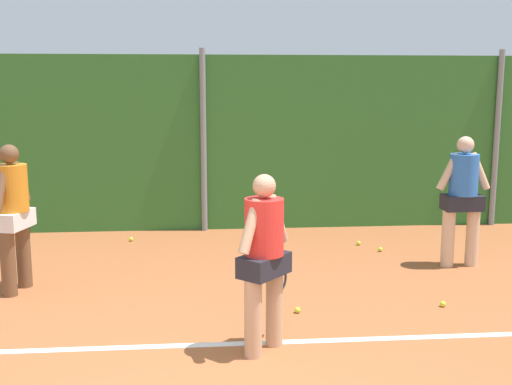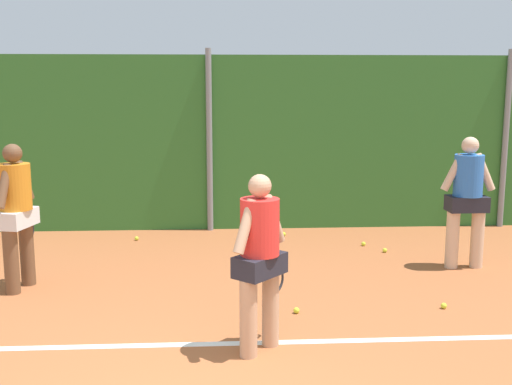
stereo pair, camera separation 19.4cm
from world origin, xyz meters
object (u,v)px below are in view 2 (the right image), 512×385
object	(u,v)px
player_midcourt	(16,209)
tennis_ball_3	(385,250)
tennis_ball_4	(137,238)
player_backcourt_far	(467,195)
tennis_ball_5	(363,244)
tennis_ball_2	(444,306)
tennis_ball_7	(296,310)
tennis_ball_8	(284,234)
player_foreground_near	(260,254)

from	to	relation	value
player_midcourt	tennis_ball_3	distance (m)	5.16
player_midcourt	tennis_ball_4	distance (m)	2.75
player_backcourt_far	tennis_ball_5	distance (m)	1.90
tennis_ball_2	tennis_ball_5	world-z (taller)	same
tennis_ball_7	tennis_ball_8	world-z (taller)	same
player_backcourt_far	tennis_ball_3	bearing A→B (deg)	136.37
tennis_ball_2	player_midcourt	bearing A→B (deg)	168.82
player_midcourt	tennis_ball_7	size ratio (longest dim) A/B	26.90
player_backcourt_far	tennis_ball_7	distance (m)	3.12
player_midcourt	tennis_ball_8	bearing A→B (deg)	-40.42
tennis_ball_3	tennis_ball_7	world-z (taller)	same
player_foreground_near	player_backcourt_far	world-z (taller)	player_backcourt_far
player_midcourt	player_backcourt_far	world-z (taller)	player_backcourt_far
player_backcourt_far	tennis_ball_4	distance (m)	5.07
player_foreground_near	tennis_ball_4	xyz separation A→B (m)	(-1.71, 4.29, -0.90)
tennis_ball_4	tennis_ball_7	bearing A→B (deg)	-57.13
player_foreground_near	player_midcourt	bearing A→B (deg)	97.81
player_backcourt_far	tennis_ball_4	bearing A→B (deg)	158.56
player_foreground_near	player_backcourt_far	xyz separation A→B (m)	(2.95, 2.53, 0.07)
tennis_ball_4	tennis_ball_7	xyz separation A→B (m)	(2.17, -3.36, 0.00)
player_backcourt_far	tennis_ball_3	world-z (taller)	player_backcourt_far
tennis_ball_2	tennis_ball_4	world-z (taller)	same
player_foreground_near	tennis_ball_2	bearing A→B (deg)	-22.52
player_foreground_near	tennis_ball_3	xyz separation A→B (m)	(2.08, 3.34, -0.90)
player_backcourt_far	tennis_ball_4	size ratio (longest dim) A/B	27.02
player_midcourt	tennis_ball_3	bearing A→B (deg)	-60.16
player_foreground_near	player_backcourt_far	distance (m)	3.88
player_backcourt_far	tennis_ball_8	bearing A→B (deg)	139.11
tennis_ball_4	tennis_ball_2	bearing A→B (deg)	-40.85
player_foreground_near	tennis_ball_7	bearing A→B (deg)	16.38
tennis_ball_5	player_foreground_near	bearing A→B (deg)	-116.29
tennis_ball_5	tennis_ball_7	world-z (taller)	same
tennis_ball_2	tennis_ball_5	bearing A→B (deg)	95.54
player_foreground_near	tennis_ball_7	xyz separation A→B (m)	(0.46, 0.93, -0.90)
tennis_ball_2	tennis_ball_7	world-z (taller)	same
player_backcourt_far	tennis_ball_2	bearing A→B (deg)	-119.06
tennis_ball_7	tennis_ball_5	bearing A→B (deg)	63.70
tennis_ball_2	tennis_ball_8	xyz separation A→B (m)	(-1.44, 3.46, 0.00)
player_foreground_near	tennis_ball_2	size ratio (longest dim) A/B	25.27
player_foreground_near	tennis_ball_7	world-z (taller)	player_foreground_near
tennis_ball_4	tennis_ball_5	xyz separation A→B (m)	(3.56, -0.55, 0.00)
tennis_ball_8	player_midcourt	bearing A→B (deg)	-144.35
player_foreground_near	tennis_ball_5	xyz separation A→B (m)	(1.85, 3.74, -0.90)
player_foreground_near	tennis_ball_4	distance (m)	4.70
tennis_ball_7	tennis_ball_4	bearing A→B (deg)	122.87
player_backcourt_far	tennis_ball_2	size ratio (longest dim) A/B	27.02
player_backcourt_far	tennis_ball_5	size ratio (longest dim) A/B	27.02
tennis_ball_4	tennis_ball_7	world-z (taller)	same
tennis_ball_3	tennis_ball_4	xyz separation A→B (m)	(-3.79, 0.95, 0.00)
player_midcourt	tennis_ball_2	distance (m)	5.10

